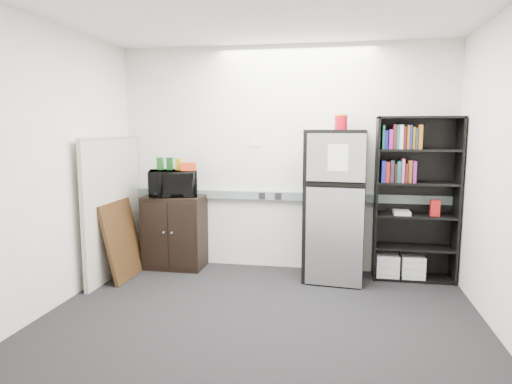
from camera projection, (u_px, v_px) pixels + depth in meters
floor at (258, 325)px, 4.01m from camera, size 4.00×4.00×0.00m
wall_back at (283, 159)px, 5.53m from camera, size 4.00×0.02×2.70m
wall_left at (43, 169)px, 4.17m from camera, size 0.02×3.50×2.70m
ceiling at (258, 4)px, 3.63m from camera, size 4.00×3.50×0.02m
electrical_raceway at (282, 196)px, 5.56m from camera, size 3.92×0.05×0.10m
wall_note at (255, 142)px, 5.55m from camera, size 0.14×0.00×0.10m
bookshelf at (414, 195)px, 5.13m from camera, size 0.90×0.34×1.85m
cubicle_partition at (113, 207)px, 5.28m from camera, size 0.06×1.30×1.62m
cabinet at (175, 232)px, 5.64m from camera, size 0.72×0.48×0.90m
microwave at (173, 183)px, 5.54m from camera, size 0.67×0.55×0.32m
snack_box_a at (160, 164)px, 5.57m from camera, size 0.08×0.06×0.15m
snack_box_b at (170, 164)px, 5.55m from camera, size 0.08×0.06×0.15m
snack_box_c at (179, 164)px, 5.53m from camera, size 0.08×0.06×0.14m
snack_bag at (188, 166)px, 5.46m from camera, size 0.20×0.14×0.10m
refrigerator at (335, 206)px, 5.16m from camera, size 0.70×0.73×1.70m
coffee_can at (341, 121)px, 5.15m from camera, size 0.14×0.14×0.19m
framed_poster at (123, 239)px, 5.25m from camera, size 0.23×0.70×0.89m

